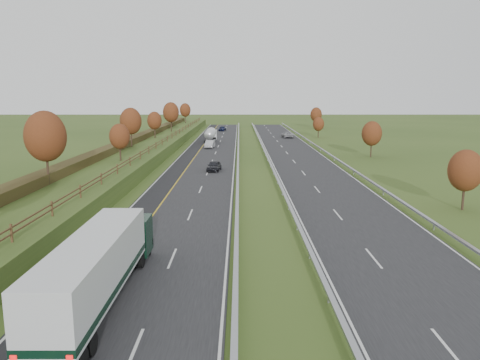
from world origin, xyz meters
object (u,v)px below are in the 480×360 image
object	(u,v)px
box_lorry	(100,265)
car_dark_near	(214,166)
road_tanker	(211,135)
car_small_far	(222,129)
car_silver_mid	(210,144)
car_oncoming	(287,135)

from	to	relation	value
box_lorry	car_dark_near	size ratio (longest dim) A/B	3.66
road_tanker	car_small_far	bearing A→B (deg)	87.89
car_silver_mid	car_small_far	bearing A→B (deg)	94.21
road_tanker	car_small_far	size ratio (longest dim) A/B	2.44
box_lorry	car_small_far	distance (m)	124.75
box_lorry	car_oncoming	distance (m)	102.66
car_dark_near	car_small_far	xyz separation A→B (m)	(-1.66, 79.26, -0.09)
car_silver_mid	car_small_far	xyz separation A→B (m)	(0.89, 48.59, -0.14)
box_lorry	car_silver_mid	xyz separation A→B (m)	(1.08, 76.13, -1.48)
car_oncoming	road_tanker	bearing A→B (deg)	29.89
car_silver_mid	car_oncoming	size ratio (longest dim) A/B	0.88
box_lorry	car_dark_near	bearing A→B (deg)	85.45
box_lorry	car_oncoming	bearing A→B (deg)	78.68
car_dark_near	car_oncoming	size ratio (longest dim) A/B	0.79
car_dark_near	car_oncoming	distance (m)	57.61
box_lorry	car_small_far	world-z (taller)	box_lorry
road_tanker	car_dark_near	bearing A→B (deg)	-85.83
box_lorry	car_silver_mid	bearing A→B (deg)	89.19
road_tanker	car_dark_near	size ratio (longest dim) A/B	2.52
car_oncoming	box_lorry	bearing A→B (deg)	73.90
car_silver_mid	car_small_far	world-z (taller)	car_silver_mid
car_dark_near	car_small_far	distance (m)	79.28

